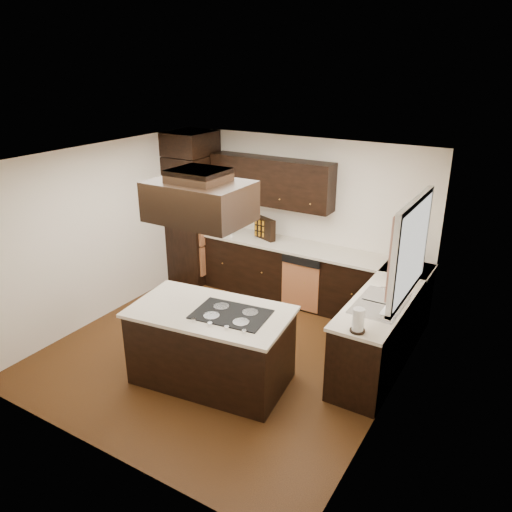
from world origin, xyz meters
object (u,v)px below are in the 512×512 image
(spice_rack, at_px, (265,228))
(island, at_px, (211,347))
(range_hood, at_px, (200,201))
(oven_column, at_px, (194,219))

(spice_rack, bearing_deg, island, -52.77)
(range_hood, xyz_separation_m, spice_rack, (-0.56, 2.36, -1.07))
(island, xyz_separation_m, spice_rack, (-0.67, 2.40, 0.65))
(oven_column, distance_m, spice_rack, 1.32)
(oven_column, bearing_deg, island, -49.18)
(island, relative_size, range_hood, 1.66)
(island, bearing_deg, range_hood, 152.23)
(oven_column, distance_m, island, 3.10)
(island, height_order, spice_rack, spice_rack)
(oven_column, relative_size, range_hood, 2.02)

